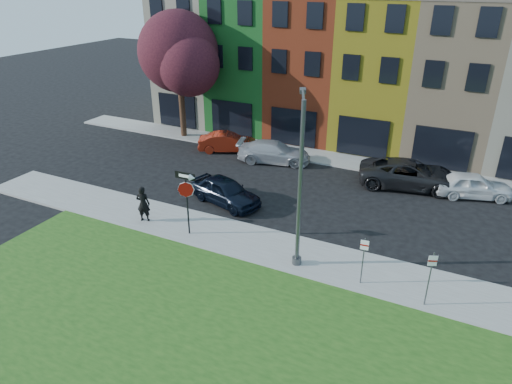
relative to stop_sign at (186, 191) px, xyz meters
The scene contains 15 objects.
ground 5.84m from the stop_sign, 26.44° to the right, with size 120.00×120.00×0.00m, color black.
sidewalk_near 7.18m from the stop_sign, ahead, with size 40.00×3.00×0.12m, color gray.
sidewalk_far 12.96m from the stop_sign, 82.02° to the left, with size 40.00×2.40×0.12m, color gray.
rowhouse_block 19.13m from the stop_sign, 83.12° to the left, with size 30.00×10.12×10.00m.
stop_sign is the anchor object (origin of this frame).
man 3.04m from the stop_sign, behind, with size 0.78×0.64×1.86m, color black.
sedan_near 4.14m from the stop_sign, 92.07° to the left, with size 4.58×2.84×1.45m, color black.
parked_car_red 11.78m from the stop_sign, 110.21° to the left, with size 4.29×2.99×1.34m, color maroon.
parked_car_silver 10.67m from the stop_sign, 91.48° to the left, with size 5.15×3.11×1.40m, color #ADACB1.
parked_car_dark 13.51m from the stop_sign, 50.88° to the left, with size 6.16×3.70×1.60m, color black.
parked_car_white 16.03m from the stop_sign, 41.70° to the left, with size 4.45×2.80×1.41m, color white.
street_lamp 5.64m from the stop_sign, ahead, with size 1.20×2.45×7.12m.
parking_sign_a 8.43m from the stop_sign, ahead, with size 0.32×0.10×2.08m.
parking_sign_b 10.92m from the stop_sign, ahead, with size 0.30×0.16×2.30m.
tree_purple 15.45m from the stop_sign, 124.75° to the left, with size 6.89×6.03×9.13m.
Camera 1 is at (6.44, -13.17, 11.35)m, focal length 32.00 mm.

